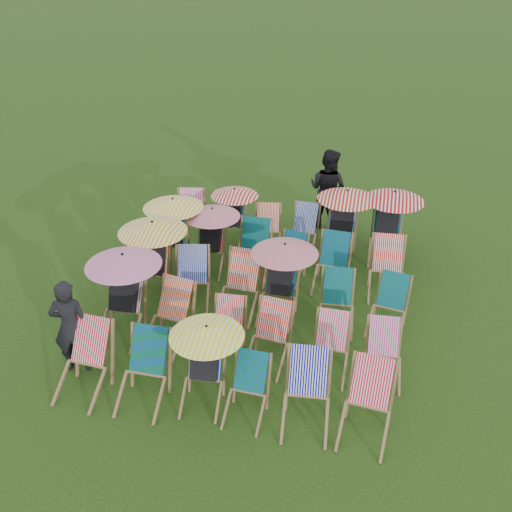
% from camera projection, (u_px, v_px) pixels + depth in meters
% --- Properties ---
extents(ground, '(100.00, 100.00, 0.00)m').
position_uv_depth(ground, '(260.00, 314.00, 9.80)').
color(ground, black).
rests_on(ground, ground).
extents(deckchair_0, '(0.72, 0.96, 0.99)m').
position_uv_depth(deckchair_0, '(83.00, 362.00, 7.97)').
color(deckchair_0, olive).
rests_on(deckchair_0, ground).
extents(deckchair_1, '(0.65, 0.91, 0.97)m').
position_uv_depth(deckchair_1, '(143.00, 372.00, 7.81)').
color(deckchair_1, olive).
rests_on(deckchair_1, ground).
extents(deckchair_2, '(1.02, 1.07, 1.21)m').
position_uv_depth(deckchair_2, '(204.00, 364.00, 7.73)').
color(deckchair_2, olive).
rests_on(deckchair_2, ground).
extents(deckchair_3, '(0.59, 0.79, 0.82)m').
position_uv_depth(deckchair_3, '(246.00, 391.00, 7.60)').
color(deckchair_3, olive).
rests_on(deckchair_3, ground).
extents(deckchair_4, '(0.70, 0.93, 0.97)m').
position_uv_depth(deckchair_4, '(307.00, 395.00, 7.43)').
color(deckchair_4, olive).
rests_on(deckchair_4, ground).
extents(deckchair_5, '(0.73, 0.95, 0.96)m').
position_uv_depth(deckchair_5, '(367.00, 406.00, 7.28)').
color(deckchair_5, olive).
rests_on(deckchair_5, ground).
extents(deckchair_6, '(1.19, 1.24, 1.41)m').
position_uv_depth(deckchair_6, '(122.00, 294.00, 8.99)').
color(deckchair_6, olive).
rests_on(deckchair_6, ground).
extents(deckchair_7, '(0.80, 1.00, 0.97)m').
position_uv_depth(deckchair_7, '(168.00, 317.00, 8.90)').
color(deckchair_7, olive).
rests_on(deckchair_7, ground).
extents(deckchair_8, '(0.59, 0.79, 0.82)m').
position_uv_depth(deckchair_8, '(227.00, 330.00, 8.75)').
color(deckchair_8, olive).
rests_on(deckchair_8, ground).
extents(deckchair_9, '(0.70, 0.90, 0.91)m').
position_uv_depth(deckchair_9, '(269.00, 338.00, 8.51)').
color(deckchair_9, olive).
rests_on(deckchair_9, ground).
extents(deckchair_10, '(0.59, 0.81, 0.86)m').
position_uv_depth(deckchair_10, '(330.00, 348.00, 8.34)').
color(deckchair_10, olive).
rests_on(deckchair_10, ground).
extents(deckchair_11, '(0.61, 0.81, 0.84)m').
position_uv_depth(deckchair_11, '(384.00, 355.00, 8.23)').
color(deckchair_11, olive).
rests_on(deckchair_11, ground).
extents(deckchair_12, '(1.19, 1.27, 1.42)m').
position_uv_depth(deckchair_12, '(151.00, 259.00, 9.93)').
color(deckchair_12, olive).
rests_on(deckchair_12, ground).
extents(deckchair_13, '(0.81, 1.00, 0.97)m').
position_uv_depth(deckchair_13, '(191.00, 281.00, 9.80)').
color(deckchair_13, olive).
rests_on(deckchair_13, ground).
extents(deckchair_14, '(0.73, 0.97, 1.00)m').
position_uv_depth(deckchair_14, '(239.00, 287.00, 9.61)').
color(deckchair_14, olive).
rests_on(deckchair_14, ground).
extents(deckchair_15, '(1.11, 1.16, 1.32)m').
position_uv_depth(deckchair_15, '(280.00, 279.00, 9.45)').
color(deckchair_15, olive).
rests_on(deckchair_15, ground).
extents(deckchair_16, '(0.66, 0.87, 0.89)m').
position_uv_depth(deckchair_16, '(337.00, 303.00, 9.30)').
color(deckchair_16, olive).
rests_on(deckchair_16, ground).
extents(deckchair_17, '(0.72, 0.89, 0.86)m').
position_uv_depth(deckchair_17, '(389.00, 306.00, 9.25)').
color(deckchair_17, olive).
rests_on(deckchair_17, ground).
extents(deckchair_18, '(1.14, 1.23, 1.35)m').
position_uv_depth(deckchair_18, '(172.00, 232.00, 10.87)').
color(deckchair_18, olive).
rests_on(deckchair_18, ground).
extents(deckchair_19, '(1.04, 1.10, 1.24)m').
position_uv_depth(deckchair_19, '(210.00, 238.00, 10.77)').
color(deckchair_19, olive).
rests_on(deckchair_19, ground).
extents(deckchair_20, '(0.67, 0.93, 1.00)m').
position_uv_depth(deckchair_20, '(252.00, 251.00, 10.65)').
color(deckchair_20, olive).
rests_on(deckchair_20, ground).
extents(deckchair_21, '(0.66, 0.83, 0.82)m').
position_uv_depth(deckchair_21, '(290.00, 259.00, 10.59)').
color(deckchair_21, olive).
rests_on(deckchair_21, ground).
extents(deckchair_22, '(0.69, 0.91, 0.94)m').
position_uv_depth(deckchair_22, '(332.00, 264.00, 10.31)').
color(deckchair_22, olive).
rests_on(deckchair_22, ground).
extents(deckchair_23, '(0.69, 0.94, 0.98)m').
position_uv_depth(deckchair_23, '(387.00, 269.00, 10.12)').
color(deckchair_23, olive).
rests_on(deckchair_23, ground).
extents(deckchair_24, '(0.78, 0.98, 0.97)m').
position_uv_depth(deckchair_24, '(190.00, 217.00, 11.93)').
color(deckchair_24, olive).
rests_on(deckchair_24, ground).
extents(deckchair_25, '(0.98, 1.01, 1.16)m').
position_uv_depth(deckchair_25, '(232.00, 215.00, 11.73)').
color(deckchair_25, olive).
rests_on(deckchair_25, ground).
extents(deckchair_26, '(0.69, 0.87, 0.86)m').
position_uv_depth(deckchair_26, '(268.00, 230.00, 11.55)').
color(deckchair_26, olive).
rests_on(deckchair_26, ground).
extents(deckchair_27, '(0.66, 0.87, 0.89)m').
position_uv_depth(deckchair_27, '(303.00, 230.00, 11.52)').
color(deckchair_27, olive).
rests_on(deckchair_27, ground).
extents(deckchair_28, '(1.15, 1.21, 1.37)m').
position_uv_depth(deckchair_28, '(342.00, 223.00, 11.19)').
color(deckchair_28, olive).
rests_on(deckchair_28, ground).
extents(deckchair_29, '(1.16, 1.21, 1.38)m').
position_uv_depth(deckchair_29, '(388.00, 224.00, 11.11)').
color(deckchair_29, olive).
rests_on(deckchair_29, ground).
extents(person_left, '(0.64, 0.50, 1.55)m').
position_uv_depth(person_left, '(71.00, 327.00, 8.22)').
color(person_left, black).
rests_on(person_left, ground).
extents(person_rear, '(1.06, 0.96, 1.78)m').
position_uv_depth(person_rear, '(328.00, 189.00, 12.17)').
color(person_rear, black).
rests_on(person_rear, ground).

